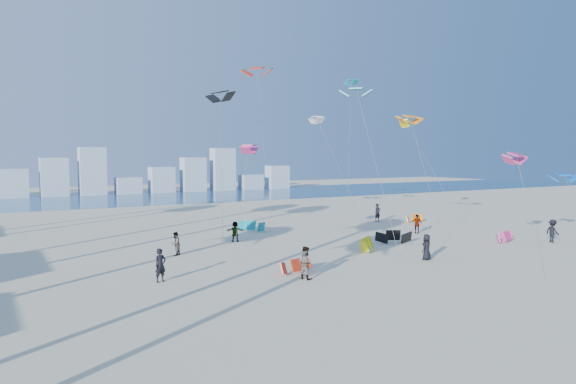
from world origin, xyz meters
TOP-DOWN VIEW (x-y plane):
  - ground at (0.00, 0.00)m, footprint 220.00×220.00m
  - ocean at (0.00, 72.00)m, footprint 220.00×220.00m
  - kitesurfer_near at (-7.09, 12.80)m, footprint 0.79×0.63m
  - kitesurfer_mid at (0.28, 9.36)m, footprint 1.01×1.12m
  - kitesurfers_far at (12.24, 17.44)m, footprint 29.21×18.44m
  - grounded_kites at (11.46, 17.85)m, footprint 25.94×19.42m
  - flying_kites at (13.23, 26.46)m, footprint 28.35×39.36m
  - distant_skyline at (-1.19, 82.00)m, footprint 85.00×3.00m

SIDE VIEW (x-z plane):
  - ground at x=0.00m, z-range 0.00..0.00m
  - ocean at x=0.00m, z-range 0.01..0.01m
  - grounded_kites at x=11.46m, z-range -0.03..0.91m
  - kitesurfers_far at x=12.24m, z-range -0.08..1.84m
  - kitesurfer_mid at x=0.28m, z-range 0.00..1.89m
  - kitesurfer_near at x=-7.09m, z-range 0.00..1.89m
  - distant_skyline at x=-1.19m, z-range -1.11..7.29m
  - flying_kites at x=13.23m, z-range 3.52..20.78m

